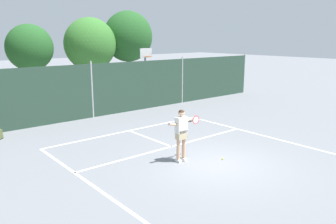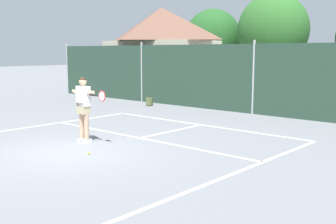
# 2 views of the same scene
# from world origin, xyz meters

# --- Properties ---
(ground_plane) EXTENTS (120.00, 120.00, 0.00)m
(ground_plane) POSITION_xyz_m (0.00, 0.00, 0.00)
(ground_plane) COLOR slate
(court_markings) EXTENTS (8.30, 11.10, 0.01)m
(court_markings) POSITION_xyz_m (0.00, 0.65, 0.00)
(court_markings) COLOR white
(court_markings) RESTS_ON ground
(chainlink_fence) EXTENTS (26.09, 0.09, 3.03)m
(chainlink_fence) POSITION_xyz_m (-0.00, 9.00, 1.44)
(chainlink_fence) COLOR #284233
(chainlink_fence) RESTS_ON ground
(clubhouse_building) EXTENTS (6.22, 4.54, 5.13)m
(clubhouse_building) POSITION_xyz_m (-8.19, 12.31, 2.66)
(clubhouse_building) COLOR beige
(clubhouse_building) RESTS_ON ground
(tennis_player) EXTENTS (1.44, 0.28, 1.85)m
(tennis_player) POSITION_xyz_m (-0.77, 1.04, 1.11)
(tennis_player) COLOR silver
(tennis_player) RESTS_ON ground
(tennis_ball) EXTENTS (0.07, 0.07, 0.07)m
(tennis_ball) POSITION_xyz_m (0.48, 0.22, 0.03)
(tennis_ball) COLOR #CCE033
(tennis_ball) RESTS_ON ground
(backpack_olive) EXTENTS (0.33, 0.32, 0.46)m
(backpack_olive) POSITION_xyz_m (-4.98, 7.98, 0.19)
(backpack_olive) COLOR #566038
(backpack_olive) RESTS_ON ground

